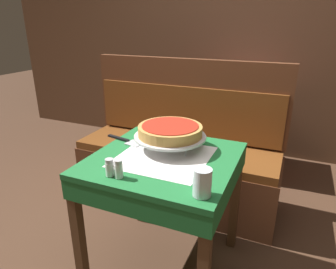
# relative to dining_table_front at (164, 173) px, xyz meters

# --- Properties ---
(ground_plane) EXTENTS (14.00, 14.00, 0.00)m
(ground_plane) POSITION_rel_dining_table_front_xyz_m (0.00, 0.00, -0.63)
(ground_plane) COLOR #472D1E
(dining_table_front) EXTENTS (0.74, 0.74, 0.73)m
(dining_table_front) POSITION_rel_dining_table_front_xyz_m (0.00, 0.00, 0.00)
(dining_table_front) COLOR #1E6B33
(dining_table_front) RESTS_ON ground_plane
(dining_table_rear) EXTENTS (0.64, 0.64, 0.73)m
(dining_table_rear) POSITION_rel_dining_table_front_xyz_m (0.11, 1.55, -0.01)
(dining_table_rear) COLOR red
(dining_table_rear) RESTS_ON ground_plane
(booth_bench) EXTENTS (1.57, 0.50, 1.13)m
(booth_bench) POSITION_rel_dining_table_front_xyz_m (-0.20, 0.71, -0.30)
(booth_bench) COLOR brown
(booth_bench) RESTS_ON ground_plane
(back_wall_panel) EXTENTS (6.00, 0.04, 2.40)m
(back_wall_panel) POSITION_rel_dining_table_front_xyz_m (0.00, 1.99, 0.57)
(back_wall_panel) COLOR brown
(back_wall_panel) RESTS_ON ground_plane
(pizza_pan_stand) EXTENTS (0.40, 0.40, 0.08)m
(pizza_pan_stand) POSITION_rel_dining_table_front_xyz_m (-0.01, 0.12, 0.16)
(pizza_pan_stand) COLOR #ADADB2
(pizza_pan_stand) RESTS_ON dining_table_front
(deep_dish_pizza) EXTENTS (0.36, 0.36, 0.06)m
(deep_dish_pizza) POSITION_rel_dining_table_front_xyz_m (-0.01, 0.12, 0.20)
(deep_dish_pizza) COLOR #C68E47
(deep_dish_pizza) RESTS_ON pizza_pan_stand
(pizza_server) EXTENTS (0.26, 0.10, 0.01)m
(pizza_server) POSITION_rel_dining_table_front_xyz_m (-0.30, 0.11, 0.10)
(pizza_server) COLOR #BCBCC1
(pizza_server) RESTS_ON dining_table_front
(water_glass_near) EXTENTS (0.08, 0.08, 0.12)m
(water_glass_near) POSITION_rel_dining_table_front_xyz_m (0.30, -0.28, 0.16)
(water_glass_near) COLOR silver
(water_glass_near) RESTS_ON dining_table_front
(salt_shaker) EXTENTS (0.04, 0.04, 0.08)m
(salt_shaker) POSITION_rel_dining_table_front_xyz_m (-0.14, -0.29, 0.14)
(salt_shaker) COLOR silver
(salt_shaker) RESTS_ON dining_table_front
(pepper_shaker) EXTENTS (0.04, 0.04, 0.09)m
(pepper_shaker) POSITION_rel_dining_table_front_xyz_m (-0.09, -0.29, 0.14)
(pepper_shaker) COLOR silver
(pepper_shaker) RESTS_ON dining_table_front
(condiment_caddy) EXTENTS (0.12, 0.12, 0.15)m
(condiment_caddy) POSITION_rel_dining_table_front_xyz_m (0.12, 1.51, 0.14)
(condiment_caddy) COLOR black
(condiment_caddy) RESTS_ON dining_table_rear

